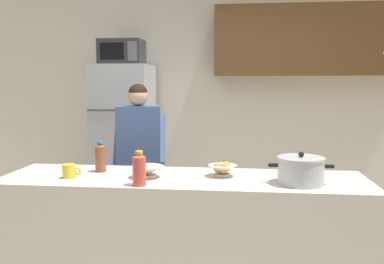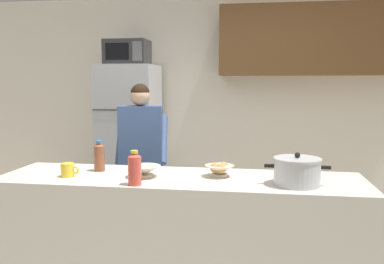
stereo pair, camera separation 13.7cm
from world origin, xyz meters
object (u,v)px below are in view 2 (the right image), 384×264
(bottle_near_edge, at_px, (135,168))
(bottle_mid_counter, at_px, (99,156))
(microwave, at_px, (127,52))
(coffee_mug, at_px, (68,170))
(refrigerator, at_px, (130,141))
(cooking_pot, at_px, (297,171))
(empty_bowl, at_px, (145,170))
(bread_bowl, at_px, (220,169))
(person_near_pot, at_px, (141,149))

(bottle_near_edge, relative_size, bottle_mid_counter, 0.99)
(microwave, xyz_separation_m, coffee_mug, (0.17, -1.94, -0.95))
(refrigerator, xyz_separation_m, coffee_mug, (0.17, -1.96, 0.08))
(microwave, xyz_separation_m, cooking_pot, (1.72, -1.94, -0.91))
(empty_bowl, xyz_separation_m, bottle_mid_counter, (-0.38, 0.14, 0.06))
(bread_bowl, height_order, empty_bowl, bread_bowl)
(empty_bowl, bearing_deg, microwave, 110.57)
(coffee_mug, relative_size, bottle_mid_counter, 0.58)
(microwave, bearing_deg, bottle_near_edge, -71.58)
(cooking_pot, relative_size, empty_bowl, 1.84)
(refrigerator, distance_m, cooking_pot, 2.61)
(empty_bowl, xyz_separation_m, bottle_near_edge, (-0.00, -0.22, 0.06))
(person_near_pot, distance_m, bottle_mid_counter, 0.80)
(coffee_mug, bearing_deg, bottle_mid_counter, 55.42)
(person_near_pot, bearing_deg, cooking_pot, -37.37)
(coffee_mug, distance_m, bottle_mid_counter, 0.27)
(microwave, bearing_deg, bread_bowl, -55.66)
(bread_bowl, bearing_deg, person_near_pot, 133.71)
(refrigerator, relative_size, bread_bowl, 8.66)
(cooking_pot, relative_size, coffee_mug, 3.15)
(person_near_pot, distance_m, bottle_near_edge, 1.19)
(microwave, distance_m, bread_bowl, 2.35)
(microwave, bearing_deg, empty_bowl, -69.43)
(refrigerator, height_order, empty_bowl, refrigerator)
(coffee_mug, bearing_deg, person_near_pot, 76.43)
(empty_bowl, bearing_deg, coffee_mug, -172.33)
(person_near_pot, bearing_deg, bread_bowl, -46.29)
(refrigerator, relative_size, microwave, 3.70)
(person_near_pot, relative_size, empty_bowl, 6.96)
(empty_bowl, height_order, bottle_near_edge, bottle_near_edge)
(bottle_near_edge, distance_m, bottle_mid_counter, 0.53)
(coffee_mug, distance_m, bottle_near_edge, 0.55)
(cooking_pot, height_order, empty_bowl, cooking_pot)
(person_near_pot, relative_size, bread_bowl, 7.63)
(microwave, bearing_deg, coffee_mug, -85.03)
(person_near_pot, relative_size, cooking_pot, 3.78)
(bread_bowl, bearing_deg, coffee_mug, -171.14)
(cooking_pot, bearing_deg, empty_bowl, 176.06)
(bottle_mid_counter, bearing_deg, person_near_pot, 83.17)
(bread_bowl, bearing_deg, refrigerator, 124.02)
(refrigerator, height_order, microwave, microwave)
(cooking_pot, xyz_separation_m, empty_bowl, (-1.02, 0.07, -0.04))
(microwave, height_order, bottle_mid_counter, microwave)
(bottle_near_edge, bearing_deg, cooking_pot, 8.57)
(cooking_pot, bearing_deg, person_near_pot, 142.63)
(bread_bowl, relative_size, empty_bowl, 0.91)
(bottle_near_edge, bearing_deg, refrigerator, 108.24)
(microwave, xyz_separation_m, bottle_mid_counter, (0.32, -1.73, -0.88))
(bread_bowl, height_order, bottle_mid_counter, bottle_mid_counter)
(empty_bowl, bearing_deg, bread_bowl, 10.08)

